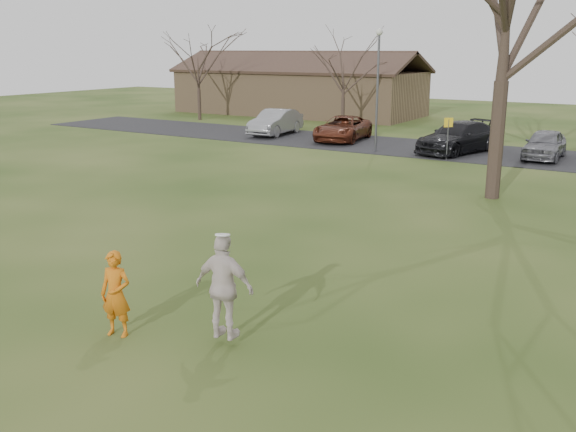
# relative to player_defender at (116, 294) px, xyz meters

# --- Properties ---
(ground) EXTENTS (120.00, 120.00, 0.00)m
(ground) POSITION_rel_player_defender_xyz_m (1.06, 0.44, -0.83)
(ground) COLOR #1E380F
(ground) RESTS_ON ground
(parking_strip) EXTENTS (62.00, 6.50, 0.04)m
(parking_strip) POSITION_rel_player_defender_xyz_m (1.06, 25.44, -0.81)
(parking_strip) COLOR black
(parking_strip) RESTS_ON ground
(player_defender) EXTENTS (0.69, 0.55, 1.67)m
(player_defender) POSITION_rel_player_defender_xyz_m (0.00, 0.00, 0.00)
(player_defender) COLOR #C66310
(player_defender) RESTS_ON ground
(car_1) EXTENTS (2.12, 4.92, 1.58)m
(car_1) POSITION_rel_player_defender_xyz_m (-13.09, 25.91, -0.00)
(car_1) COLOR gray
(car_1) RESTS_ON parking_strip
(car_2) EXTENTS (3.05, 5.39, 1.42)m
(car_2) POSITION_rel_player_defender_xyz_m (-8.33, 25.80, -0.08)
(car_2) COLOR #582414
(car_2) RESTS_ON parking_strip
(car_3) EXTENTS (3.76, 5.88, 1.59)m
(car_3) POSITION_rel_player_defender_xyz_m (-1.14, 24.93, 0.00)
(car_3) COLOR black
(car_3) RESTS_ON parking_strip
(car_4) EXTENTS (1.76, 4.20, 1.42)m
(car_4) POSITION_rel_player_defender_xyz_m (3.05, 25.28, -0.08)
(car_4) COLOR slate
(car_4) RESTS_ON parking_strip
(catching_play) EXTENTS (1.21, 0.62, 2.03)m
(catching_play) POSITION_rel_player_defender_xyz_m (2.01, 0.72, 0.31)
(catching_play) COLOR beige
(catching_play) RESTS_ON ground
(building) EXTENTS (20.60, 8.50, 5.14)m
(building) POSITION_rel_player_defender_xyz_m (-18.94, 38.44, 1.10)
(building) COLOR #8C6D4C
(building) RESTS_ON ground
(lamp_post) EXTENTS (0.34, 0.34, 6.27)m
(lamp_post) POSITION_rel_player_defender_xyz_m (-4.94, 22.94, 3.14)
(lamp_post) COLOR #47474C
(lamp_post) RESTS_ON ground
(sign_yellow) EXTENTS (0.35, 0.35, 2.08)m
(sign_yellow) POSITION_rel_player_defender_xyz_m (-0.94, 22.44, 0.62)
(sign_yellow) COLOR #47474C
(sign_yellow) RESTS_ON ground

